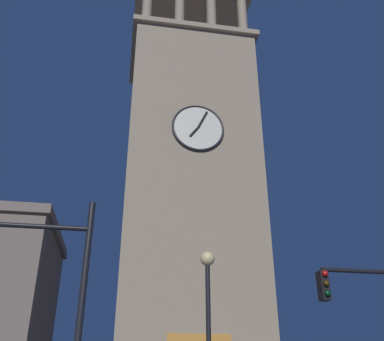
% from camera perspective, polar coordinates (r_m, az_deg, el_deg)
% --- Properties ---
extents(clocktower, '(8.90, 7.14, 32.03)m').
position_cam_1_polar(clocktower, '(28.15, -0.38, -3.48)').
color(clocktower, gray).
rests_on(clocktower, ground_plane).
extents(traffic_signal_mid, '(3.43, 0.41, 5.84)m').
position_cam_1_polar(traffic_signal_mid, '(10.72, -19.95, -14.03)').
color(traffic_signal_mid, black).
rests_on(traffic_signal_mid, ground_plane).
extents(street_lamp, '(0.44, 0.44, 5.39)m').
position_cam_1_polar(street_lamp, '(13.11, 2.14, -17.60)').
color(street_lamp, black).
rests_on(street_lamp, ground_plane).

